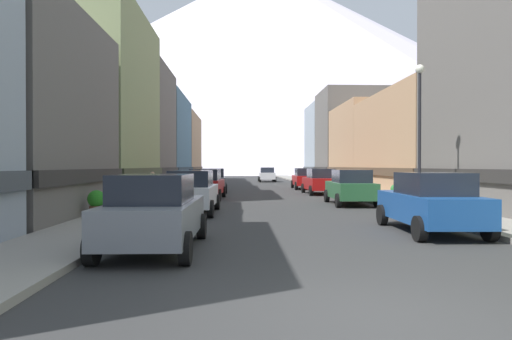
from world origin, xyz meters
The scene contains 25 objects.
ground_plane centered at (0.00, 0.00, 0.00)m, with size 400.00×400.00×0.00m, color #323232.
sidewalk_left centered at (-6.25, 35.00, 0.07)m, with size 2.50×100.00×0.15m, color gray.
sidewalk_right centered at (6.25, 35.00, 0.07)m, with size 2.50×100.00×0.15m, color gray.
storefront_left_2 centered at (-12.36, 21.49, 5.35)m, with size 10.02×10.63×11.04m.
storefront_left_3 centered at (-12.17, 31.08, 4.77)m, with size 9.65×8.42×9.87m.
storefront_left_4 centered at (-11.87, 41.93, 4.50)m, with size 9.03×12.52×9.32m.
storefront_left_5 centered at (-11.98, 55.56, 4.28)m, with size 9.26×13.83×8.87m.
storefront_right_2 centered at (11.65, 24.26, 3.33)m, with size 8.61×12.81×6.92m.
storefront_right_3 centered at (11.02, 35.83, 3.66)m, with size 7.35×10.25×7.61m.
storefront_right_4 centered at (11.40, 45.46, 5.09)m, with size 8.11×8.08×10.53m.
storefront_right_5 centered at (10.66, 54.01, 4.85)m, with size 6.62×8.75×10.05m.
car_left_0 centered at (-3.80, 4.94, 0.90)m, with size 2.11×4.42×1.78m.
car_left_1 centered at (-3.80, 13.09, 0.90)m, with size 2.17×4.45×1.78m.
car_left_2 centered at (-3.80, 21.06, 0.90)m, with size 2.25×4.49×1.78m.
car_left_3 centered at (-3.80, 27.92, 0.90)m, with size 2.24×4.48×1.78m.
car_right_0 centered at (3.80, 7.46, 0.90)m, with size 2.16×4.45×1.78m.
car_right_1 centered at (3.80, 16.95, 0.90)m, with size 2.18×4.45×1.78m.
car_right_2 centered at (3.80, 25.45, 0.90)m, with size 2.12×4.43×1.78m.
car_right_3 centered at (3.80, 32.57, 0.90)m, with size 2.15×4.44×1.78m.
car_driving_0 centered at (1.60, 49.89, 0.90)m, with size 2.06×4.40×1.78m.
potted_plant_1 centered at (-7.00, 10.86, 0.66)m, with size 0.63×0.63×0.94m.
potted_plant_2 centered at (7.00, 19.57, 0.55)m, with size 0.50×0.50×0.77m.
pedestrian_0 centered at (-6.25, 17.47, 0.85)m, with size 0.36×0.36×1.52m.
streetlamp_right centered at (5.35, 12.07, 3.99)m, with size 0.36×0.36×5.86m.
mountain_backdrop centered at (12.12, 260.00, 59.88)m, with size 358.74×358.74×119.77m, color silver.
Camera 1 is at (-1.85, -5.58, 1.97)m, focal length 31.55 mm.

